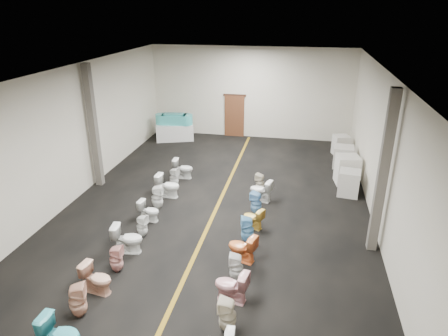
{
  "coord_description": "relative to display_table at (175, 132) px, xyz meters",
  "views": [
    {
      "loc": [
        2.57,
        -11.63,
        6.32
      ],
      "look_at": [
        0.05,
        1.0,
        1.04
      ],
      "focal_mm": 32.0,
      "sensor_mm": 36.0,
      "label": 1
    }
  ],
  "objects": [
    {
      "name": "toilet_left_5",
      "position": [
        1.87,
        -8.91,
        -0.06
      ],
      "size": [
        0.36,
        0.36,
        0.68
      ],
      "primitive_type": "imported",
      "rotation": [
        0.0,
        0.0,
        1.41
      ],
      "color": "white",
      "rests_on": "floor"
    },
    {
      "name": "toilet_left_0",
      "position": [
        1.94,
        -13.18,
        0.0
      ],
      "size": [
        0.81,
        0.48,
        0.81
      ],
      "primitive_type": "imported",
      "rotation": [
        0.0,
        0.0,
        1.54
      ],
      "color": "#3BA7B3",
      "rests_on": "floor"
    },
    {
      "name": "toilet_left_6",
      "position": [
        1.73,
        -7.99,
        -0.07
      ],
      "size": [
        0.7,
        0.45,
        0.68
      ],
      "primitive_type": "imported",
      "rotation": [
        0.0,
        0.0,
        1.46
      ],
      "color": "white",
      "rests_on": "floor"
    },
    {
      "name": "display_table",
      "position": [
        0.0,
        0.0,
        0.0
      ],
      "size": [
        2.03,
        1.48,
        0.81
      ],
      "primitive_type": "cube",
      "rotation": [
        0.0,
        0.0,
        0.35
      ],
      "color": "silver",
      "rests_on": "floor"
    },
    {
      "name": "toilet_left_10",
      "position": [
        1.8,
        -4.54,
        -0.01
      ],
      "size": [
        0.78,
        0.46,
        0.78
      ],
      "primitive_type": "imported",
      "rotation": [
        0.0,
        0.0,
        1.61
      ],
      "color": "silver",
      "rests_on": "floor"
    },
    {
      "name": "column_right",
      "position": [
        8.38,
        -8.23,
        1.84
      ],
      "size": [
        0.25,
        0.25,
        4.5
      ],
      "primitive_type": "cube",
      "color": "#59544C",
      "rests_on": "floor"
    },
    {
      "name": "appliance_crate_a",
      "position": [
        8.03,
        -4.84,
        0.05
      ],
      "size": [
        0.81,
        0.81,
        0.91
      ],
      "primitive_type": "cube",
      "rotation": [
        0.0,
        0.0,
        -0.15
      ],
      "color": "beige",
      "rests_on": "floor"
    },
    {
      "name": "appliance_crate_b",
      "position": [
        8.03,
        -3.82,
        0.14
      ],
      "size": [
        0.9,
        0.9,
        1.09
      ],
      "primitive_type": "cube",
      "rotation": [
        0.0,
        0.0,
        0.14
      ],
      "color": "silver",
      "rests_on": "floor"
    },
    {
      "name": "ceiling",
      "position": [
        3.63,
        -6.73,
        4.09
      ],
      "size": [
        16.0,
        16.0,
        0.0
      ],
      "primitive_type": "plane",
      "rotation": [
        3.14,
        0.0,
        0.0
      ],
      "color": "black",
      "rests_on": "ground"
    },
    {
      "name": "toilet_left_2",
      "position": [
        1.78,
        -11.43,
        -0.03
      ],
      "size": [
        0.79,
        0.52,
        0.76
      ],
      "primitive_type": "imported",
      "rotation": [
        0.0,
        0.0,
        1.43
      ],
      "color": "#DFA588",
      "rests_on": "floor"
    },
    {
      "name": "toilet_right_3",
      "position": [
        4.92,
        -11.11,
        -0.0
      ],
      "size": [
        0.85,
        0.58,
        0.8
      ],
      "primitive_type": "imported",
      "rotation": [
        0.0,
        0.0,
        -1.75
      ],
      "color": "#CF8F93",
      "rests_on": "floor"
    },
    {
      "name": "toilet_right_10",
      "position": [
        4.91,
        -5.2,
        -0.06
      ],
      "size": [
        0.39,
        0.39,
        0.7
      ],
      "primitive_type": "imported",
      "rotation": [
        0.0,
        0.0,
        -1.84
      ],
      "color": "beige",
      "rests_on": "floor"
    },
    {
      "name": "toilet_right_4",
      "position": [
        4.91,
        -10.37,
        -0.03
      ],
      "size": [
        0.37,
        0.37,
        0.75
      ],
      "primitive_type": "imported",
      "rotation": [
        0.0,
        0.0,
        -1.48
      ],
      "color": "silver",
      "rests_on": "floor"
    },
    {
      "name": "toilet_right_5",
      "position": [
        4.92,
        -9.52,
        -0.01
      ],
      "size": [
        0.87,
        0.65,
        0.79
      ],
      "primitive_type": "imported",
      "rotation": [
        0.0,
        0.0,
        -1.88
      ],
      "color": "orange",
      "rests_on": "floor"
    },
    {
      "name": "wall_front",
      "position": [
        3.63,
        -14.73,
        1.84
      ],
      "size": [
        10.0,
        0.0,
        10.0
      ],
      "primitive_type": "plane",
      "rotation": [
        -1.57,
        0.0,
        0.0
      ],
      "color": "beige",
      "rests_on": "ground"
    },
    {
      "name": "wall_back",
      "position": [
        3.63,
        1.27,
        1.84
      ],
      "size": [
        10.0,
        0.0,
        10.0
      ],
      "primitive_type": "plane",
      "rotation": [
        1.57,
        0.0,
        0.0
      ],
      "color": "beige",
      "rests_on": "ground"
    },
    {
      "name": "bathtub",
      "position": [
        -0.0,
        0.0,
        0.66
      ],
      "size": [
        1.85,
        0.78,
        0.55
      ],
      "rotation": [
        0.0,
        0.0,
        0.1
      ],
      "color": "#3CAFAD",
      "rests_on": "display_table"
    },
    {
      "name": "column_left",
      "position": [
        -1.12,
        -5.73,
        1.84
      ],
      "size": [
        0.25,
        0.25,
        4.5
      ],
      "primitive_type": "cube",
      "color": "#59544C",
      "rests_on": "floor"
    },
    {
      "name": "toilet_left_9",
      "position": [
        1.7,
        -5.37,
        -0.04
      ],
      "size": [
        0.39,
        0.38,
        0.72
      ],
      "primitive_type": "imported",
      "rotation": [
        0.0,
        0.0,
        1.37
      ],
      "color": "silver",
      "rests_on": "floor"
    },
    {
      "name": "toilet_right_8",
      "position": [
        4.97,
        -6.89,
        -0.02
      ],
      "size": [
        0.45,
        0.44,
        0.77
      ],
      "primitive_type": "imported",
      "rotation": [
        0.0,
        0.0,
        -1.89
      ],
      "color": "#70A8D8",
      "rests_on": "floor"
    },
    {
      "name": "aisle_stripe",
      "position": [
        3.63,
        -6.73,
        -0.4
      ],
      "size": [
        0.12,
        15.6,
        0.01
      ],
      "primitive_type": "cube",
      "color": "#7D5B12",
      "rests_on": "floor"
    },
    {
      "name": "wall_left",
      "position": [
        -1.37,
        -6.73,
        1.84
      ],
      "size": [
        0.0,
        16.0,
        16.0
      ],
      "primitive_type": "plane",
      "rotation": [
        1.57,
        0.0,
        1.57
      ],
      "color": "beige",
      "rests_on": "ground"
    },
    {
      "name": "toilet_left_3",
      "position": [
        1.87,
        -10.61,
        -0.04
      ],
      "size": [
        0.36,
        0.35,
        0.74
      ],
      "primitive_type": "imported",
      "rotation": [
        0.0,
        0.0,
        1.64
      ],
      "color": "#D1918A",
      "rests_on": "floor"
    },
    {
      "name": "toilet_right_7",
      "position": [
        4.99,
        -7.79,
        -0.07
      ],
      "size": [
        0.75,
        0.61,
        0.67
      ],
      "primitive_type": "imported",
      "rotation": [
        0.0,
        0.0,
        -1.99
      ],
      "color": "gold",
      "rests_on": "floor"
    },
    {
      "name": "toilet_left_4",
      "position": [
        1.79,
        -9.73,
        0.01
      ],
      "size": [
        0.87,
        0.57,
        0.83
      ],
      "primitive_type": "imported",
      "rotation": [
        0.0,
        0.0,
        1.71
      ],
      "color": "white",
      "rests_on": "floor"
    },
    {
      "name": "toilet_right_6",
      "position": [
        4.93,
        -8.61,
        -0.0
      ],
      "size": [
        0.44,
        0.44,
        0.81
      ],
      "primitive_type": "imported",
      "rotation": [
        0.0,
        0.0,
        -1.35
      ],
      "color": "#66A9D6",
      "rests_on": "floor"
    },
    {
      "name": "toilet_left_8",
      "position": [
        1.76,
        -6.25,
        0.01
      ],
      "size": [
        0.84,
        0.49,
        0.84
      ],
      "primitive_type": "imported",
      "rotation": [
        0.0,
        0.0,
        1.54
      ],
      "color": "white",
      "rests_on": "floor"
    },
    {
      "name": "toilet_right_2",
      "position": [
        5.01,
        -12.04,
        0.0
      ],
      "size": [
        0.38,
        0.37,
        0.81
      ],
      "primitive_type": "imported",
      "rotation": [
        0.0,
        0.0,
        -1.58
      ],
      "color": "beige",
      "rests_on": "floor"
    },
    {
      "name": "door_frame",
      "position": [
        2.83,
        1.22,
        1.71
      ],
      "size": [
        1.15,
        0.08,
        0.1
      ],
      "primitive_type": "cube",
      "color": "#331C11",
      "rests_on": "back_door"
    },
    {
      "name": "appliance_crate_d",
      "position": [
        8.03,
        -0.63,
        0.05
      ],
      "size": [
        0.79,
        0.79,
        0.9
      ],
      "primitive_type": "cube",
      "rotation": [
        0.0,
        0.0,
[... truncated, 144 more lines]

